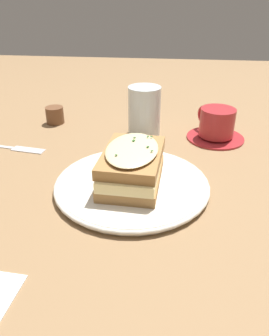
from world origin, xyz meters
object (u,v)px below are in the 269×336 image
at_px(dinner_plate, 134,184).
at_px(teacup_with_saucer, 216,126).
at_px(sandwich, 133,165).
at_px(condiment_pot, 55,115).
at_px(fork, 14,148).
at_px(water_glass, 145,111).

bearing_deg(dinner_plate, teacup_with_saucer, -124.56).
relative_size(dinner_plate, teacup_with_saucer, 2.05).
distance_m(sandwich, condiment_pot, 0.37).
bearing_deg(fork, condiment_pot, 173.38).
height_order(sandwich, condiment_pot, sandwich).
relative_size(dinner_plate, water_glass, 2.37).
bearing_deg(water_glass, fork, 22.02).
xyz_separation_m(dinner_plate, sandwich, (0.00, -0.00, 0.04)).
bearing_deg(sandwich, fork, -24.53).
relative_size(fork, condiment_pot, 4.22).
bearing_deg(teacup_with_saucer, dinner_plate, 114.63).
bearing_deg(dinner_plate, fork, -24.74).
bearing_deg(condiment_pot, teacup_with_saucer, 172.37).
relative_size(sandwich, water_glass, 1.40).
xyz_separation_m(dinner_plate, condiment_pot, (0.24, -0.29, 0.01)).
xyz_separation_m(dinner_plate, fork, (0.28, -0.13, -0.01)).
relative_size(water_glass, fork, 0.60).
relative_size(dinner_plate, fork, 1.41).
bearing_deg(sandwich, condiment_pot, -50.43).
height_order(dinner_plate, teacup_with_saucer, teacup_with_saucer).
distance_m(dinner_plate, water_glass, 0.25).
distance_m(sandwich, fork, 0.31).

